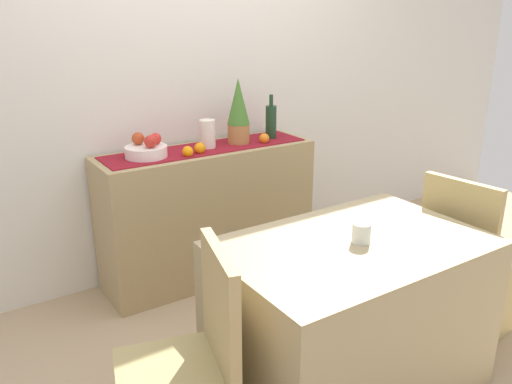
# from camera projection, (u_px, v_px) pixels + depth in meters

# --- Properties ---
(ground_plane) EXTENTS (6.40, 6.40, 0.02)m
(ground_plane) POSITION_uv_depth(u_px,v_px,m) (298.00, 341.00, 2.80)
(ground_plane) COLOR tan
(ground_plane) RESTS_ON ground
(room_wall_rear) EXTENTS (6.40, 0.06, 2.70)m
(room_wall_rear) POSITION_uv_depth(u_px,v_px,m) (189.00, 64.00, 3.29)
(room_wall_rear) COLOR silver
(room_wall_rear) RESTS_ON ground
(sideboard_console) EXTENTS (1.38, 0.42, 0.86)m
(sideboard_console) POSITION_uv_depth(u_px,v_px,m) (209.00, 213.00, 3.37)
(sideboard_console) COLOR tan
(sideboard_console) RESTS_ON ground
(table_runner) EXTENTS (1.29, 0.32, 0.01)m
(table_runner) POSITION_uv_depth(u_px,v_px,m) (206.00, 148.00, 3.22)
(table_runner) COLOR maroon
(table_runner) RESTS_ON sideboard_console
(fruit_bowl) EXTENTS (0.24, 0.24, 0.06)m
(fruit_bowl) POSITION_uv_depth(u_px,v_px,m) (146.00, 152.00, 3.01)
(fruit_bowl) COLOR white
(fruit_bowl) RESTS_ON table_runner
(apple_rear) EXTENTS (0.07, 0.07, 0.07)m
(apple_rear) POSITION_uv_depth(u_px,v_px,m) (138.00, 139.00, 3.02)
(apple_rear) COLOR #B13E1D
(apple_rear) RESTS_ON fruit_bowl
(apple_left) EXTENTS (0.07, 0.07, 0.07)m
(apple_left) POSITION_uv_depth(u_px,v_px,m) (155.00, 139.00, 3.03)
(apple_left) COLOR red
(apple_left) RESTS_ON fruit_bowl
(apple_right) EXTENTS (0.07, 0.07, 0.07)m
(apple_right) POSITION_uv_depth(u_px,v_px,m) (151.00, 142.00, 2.95)
(apple_right) COLOR red
(apple_right) RESTS_ON fruit_bowl
(wine_bottle) EXTENTS (0.07, 0.07, 0.29)m
(wine_bottle) POSITION_uv_depth(u_px,v_px,m) (271.00, 122.00, 3.44)
(wine_bottle) COLOR #1E3A22
(wine_bottle) RESTS_ON sideboard_console
(ceramic_vase) EXTENTS (0.10, 0.10, 0.18)m
(ceramic_vase) POSITION_uv_depth(u_px,v_px,m) (208.00, 134.00, 3.20)
(ceramic_vase) COLOR silver
(ceramic_vase) RESTS_ON sideboard_console
(potted_plant) EXTENTS (0.14, 0.14, 0.42)m
(potted_plant) POSITION_uv_depth(u_px,v_px,m) (238.00, 111.00, 3.28)
(potted_plant) COLOR #AC7241
(potted_plant) RESTS_ON sideboard_console
(orange_loose_near_bowl) EXTENTS (0.07, 0.07, 0.07)m
(orange_loose_near_bowl) POSITION_uv_depth(u_px,v_px,m) (264.00, 138.00, 3.34)
(orange_loose_near_bowl) COLOR orange
(orange_loose_near_bowl) RESTS_ON sideboard_console
(orange_loose_mid) EXTENTS (0.06, 0.06, 0.06)m
(orange_loose_mid) POSITION_uv_depth(u_px,v_px,m) (188.00, 152.00, 3.03)
(orange_loose_mid) COLOR orange
(orange_loose_mid) RESTS_ON sideboard_console
(orange_loose_end) EXTENTS (0.07, 0.07, 0.07)m
(orange_loose_end) POSITION_uv_depth(u_px,v_px,m) (200.00, 148.00, 3.10)
(orange_loose_end) COLOR orange
(orange_loose_end) RESTS_ON sideboard_console
(dining_table) EXTENTS (1.15, 0.75, 0.74)m
(dining_table) POSITION_uv_depth(u_px,v_px,m) (349.00, 317.00, 2.33)
(dining_table) COLOR tan
(dining_table) RESTS_ON ground
(coffee_cup) EXTENTS (0.08, 0.08, 0.09)m
(coffee_cup) POSITION_uv_depth(u_px,v_px,m) (361.00, 233.00, 2.19)
(coffee_cup) COLOR silver
(coffee_cup) RESTS_ON dining_table
(chair_by_corner) EXTENTS (0.45, 0.45, 0.90)m
(chair_by_corner) POSITION_uv_depth(u_px,v_px,m) (465.00, 287.00, 2.80)
(chair_by_corner) COLOR tan
(chair_by_corner) RESTS_ON ground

